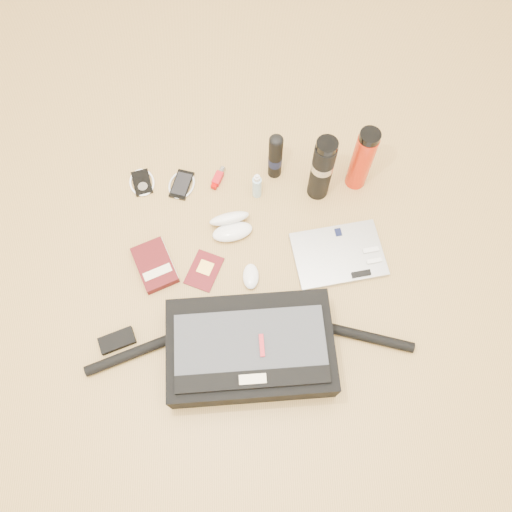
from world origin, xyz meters
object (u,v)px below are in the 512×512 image
(laptop, at_px, (339,255))
(thermos_red, at_px, (362,160))
(book, at_px, (155,265))
(thermos_black, at_px, (322,169))
(messenger_bag, at_px, (250,349))

(laptop, relative_size, thermos_red, 1.17)
(laptop, relative_size, book, 1.62)
(laptop, xyz_separation_m, thermos_red, (0.09, 0.30, 0.13))
(thermos_black, distance_m, thermos_red, 0.15)
(book, xyz_separation_m, thermos_red, (0.73, 0.31, 0.13))
(messenger_bag, bearing_deg, thermos_red, 54.77)
(laptop, height_order, thermos_red, thermos_red)
(laptop, height_order, thermos_black, thermos_black)
(laptop, xyz_separation_m, thermos_black, (-0.05, 0.26, 0.14))
(book, height_order, thermos_black, thermos_black)
(laptop, distance_m, thermos_black, 0.30)
(laptop, bearing_deg, thermos_black, 92.61)
(laptop, relative_size, thermos_black, 1.13)
(laptop, height_order, book, book)
(messenger_bag, xyz_separation_m, laptop, (0.32, 0.33, -0.06))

